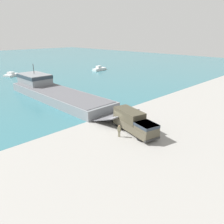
# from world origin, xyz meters

# --- Properties ---
(ground_plane) EXTENTS (240.00, 240.00, 0.00)m
(ground_plane) POSITION_xyz_m (0.00, 0.00, 0.00)
(ground_plane) COLOR gray
(landing_craft) EXTENTS (7.41, 35.11, 6.69)m
(landing_craft) POSITION_xyz_m (2.06, 22.10, 1.51)
(landing_craft) COLOR gray
(landing_craft) RESTS_ON ground_plane
(military_truck) EXTENTS (4.25, 8.40, 3.02)m
(military_truck) POSITION_xyz_m (0.88, -2.82, 1.53)
(military_truck) COLOR #4C4738
(military_truck) RESTS_ON ground_plane
(soldier_on_ramp) EXTENTS (0.37, 0.49, 1.73)m
(soldier_on_ramp) POSITION_xyz_m (-1.83, -2.47, 1.00)
(soldier_on_ramp) COLOR #6B664C
(soldier_on_ramp) RESTS_ON ground_plane
(moored_boat_a) EXTENTS (6.80, 3.05, 1.83)m
(moored_boat_a) POSITION_xyz_m (35.22, 43.66, 0.61)
(moored_boat_a) COLOR white
(moored_boat_a) RESTS_ON ground_plane
(moored_boat_b) EXTENTS (5.93, 5.05, 1.44)m
(moored_boat_b) POSITION_xyz_m (5.80, 55.29, 0.48)
(moored_boat_b) COLOR white
(moored_boat_b) RESTS_ON ground_plane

